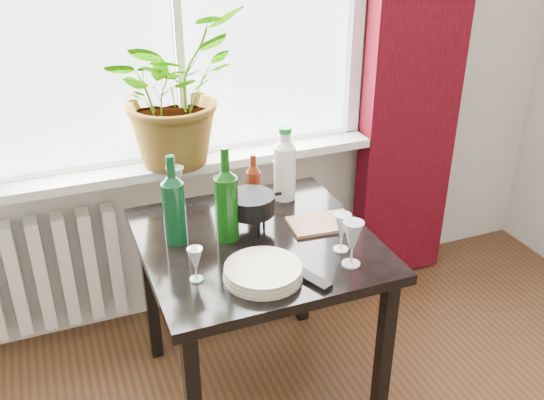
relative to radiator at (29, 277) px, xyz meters
name	(u,v)px	position (x,y,z in m)	size (l,w,h in m)	color
windowsill	(189,162)	(0.75, -0.03, 0.44)	(1.72, 0.20, 0.04)	silver
curtain	(419,36)	(1.87, -0.06, 0.92)	(0.50, 0.12, 2.56)	#3D050E
radiator	(29,277)	(0.00, 0.00, 0.00)	(0.80, 0.10, 0.55)	white
table	(257,260)	(0.85, -0.63, 0.27)	(0.85, 0.85, 0.74)	black
potted_plant	(172,89)	(0.70, -0.04, 0.79)	(0.58, 0.50, 0.65)	#337C21
wine_bottle_left	(173,199)	(0.57, -0.54, 0.54)	(0.08, 0.08, 0.35)	#0B3A1C
wine_bottle_right	(226,194)	(0.75, -0.58, 0.55)	(0.09, 0.09, 0.37)	#0D3F0C
bottle_amber	(253,181)	(0.92, -0.39, 0.48)	(0.06, 0.06, 0.24)	maroon
cleaning_bottle	(285,162)	(1.08, -0.35, 0.52)	(0.09, 0.09, 0.33)	white
wineglass_front_right	(352,243)	(1.09, -0.91, 0.45)	(0.07, 0.07, 0.17)	#B7BEC6
wineglass_far_right	(342,232)	(1.11, -0.81, 0.44)	(0.06, 0.06, 0.15)	silver
wineglass_back_center	(281,179)	(1.07, -0.34, 0.44)	(0.07, 0.07, 0.17)	silver
wineglass_back_left	(176,186)	(0.64, -0.26, 0.45)	(0.07, 0.07, 0.18)	silver
wineglass_front_left	(196,264)	(0.57, -0.81, 0.42)	(0.05, 0.05, 0.12)	#B2BABF
plate_stack	(263,272)	(0.78, -0.87, 0.38)	(0.27, 0.27, 0.04)	beige
fondue_pot	(251,212)	(0.86, -0.55, 0.43)	(0.21, 0.18, 0.14)	black
tv_remote	(312,279)	(0.92, -0.96, 0.37)	(0.04, 0.15, 0.02)	black
cutting_board	(321,223)	(1.12, -0.62, 0.37)	(0.25, 0.16, 0.01)	#A16549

